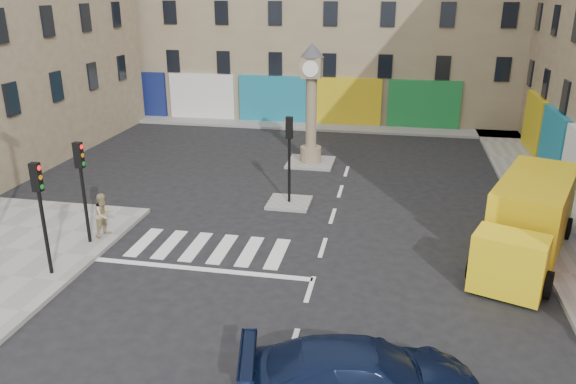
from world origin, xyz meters
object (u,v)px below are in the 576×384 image
(clock_pillar, at_px, (311,97))
(yellow_van, at_px, (529,220))
(traffic_light_left_near, at_px, (40,201))
(traffic_light_left_far, at_px, (81,177))
(navy_sedan, at_px, (362,379))
(pedestrian_tan, at_px, (104,215))
(traffic_light_island, at_px, (289,146))

(clock_pillar, xyz_separation_m, yellow_van, (8.97, -9.16, -2.25))
(traffic_light_left_near, xyz_separation_m, traffic_light_left_far, (0.00, 2.40, 0.00))
(traffic_light_left_near, distance_m, navy_sedan, 11.15)
(clock_pillar, height_order, yellow_van, clock_pillar)
(navy_sedan, xyz_separation_m, pedestrian_tan, (-9.90, 7.15, 0.19))
(traffic_light_left_near, xyz_separation_m, navy_sedan, (10.20, -4.11, -1.85))
(traffic_light_left_far, distance_m, traffic_light_island, 8.30)
(traffic_light_left_near, xyz_separation_m, yellow_van, (15.27, 4.64, -1.32))
(traffic_light_left_near, bearing_deg, navy_sedan, -21.96)
(navy_sedan, bearing_deg, pedestrian_tan, 42.35)
(traffic_light_island, height_order, navy_sedan, traffic_light_island)
(traffic_light_left_near, relative_size, traffic_light_left_far, 1.00)
(traffic_light_left_near, height_order, clock_pillar, clock_pillar)
(traffic_light_left_far, distance_m, yellow_van, 15.49)
(clock_pillar, distance_m, yellow_van, 13.02)
(traffic_light_left_near, height_order, navy_sedan, traffic_light_left_near)
(yellow_van, bearing_deg, clock_pillar, 154.87)
(traffic_light_island, bearing_deg, yellow_van, -19.41)
(traffic_light_left_far, bearing_deg, yellow_van, 8.34)
(traffic_light_left_far, bearing_deg, navy_sedan, -32.56)
(traffic_light_island, xyz_separation_m, clock_pillar, (0.00, 6.00, 0.96))
(traffic_light_left_far, relative_size, clock_pillar, 0.61)
(navy_sedan, bearing_deg, traffic_light_left_far, 45.63)
(traffic_light_island, relative_size, navy_sedan, 0.69)
(navy_sedan, relative_size, pedestrian_tan, 3.27)
(navy_sedan, relative_size, yellow_van, 0.71)
(clock_pillar, bearing_deg, traffic_light_left_near, -114.55)
(traffic_light_left_near, bearing_deg, yellow_van, 16.89)
(pedestrian_tan, bearing_deg, clock_pillar, -10.12)
(traffic_light_island, relative_size, pedestrian_tan, 2.27)
(traffic_light_island, height_order, yellow_van, traffic_light_island)
(traffic_light_left_far, relative_size, traffic_light_island, 1.00)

